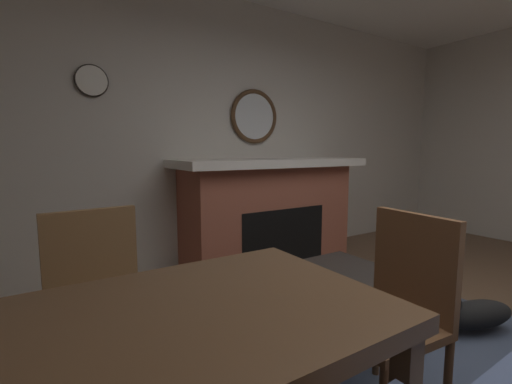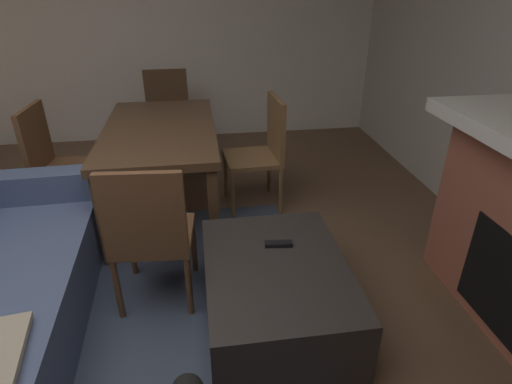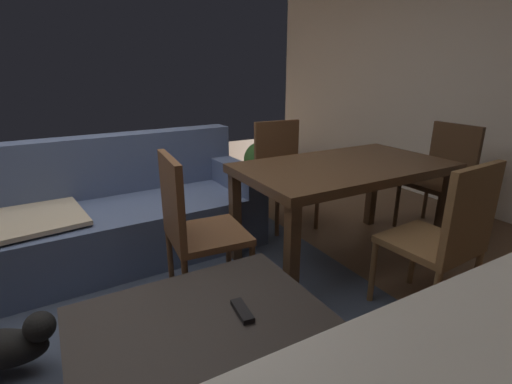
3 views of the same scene
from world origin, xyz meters
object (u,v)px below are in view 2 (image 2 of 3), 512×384
Objects in this scene: dining_chair_west at (150,231)px; dining_chair_south at (263,147)px; ottoman_coffee_table at (276,292)px; dining_chair_east at (168,111)px; dining_table at (160,137)px; tv_remote at (279,244)px; dining_chair_north at (55,158)px.

dining_chair_west is 1.00× the size of dining_chair_south.
dining_chair_east is at bearing 14.90° from ottoman_coffee_table.
ottoman_coffee_table is 0.78m from dining_chair_west.
dining_table is 1.62× the size of dining_chair_east.
tv_remote is at bearing -14.90° from ottoman_coffee_table.
ottoman_coffee_table is 1.42m from dining_chair_south.
dining_table is at bearing 90.42° from dining_chair_south.
dining_chair_west and dining_chair_south have the same top height.
dining_chair_west is at bearing -144.95° from dining_chair_north.
tv_remote is 2.45m from dining_chair_east.
dining_chair_south is at bearing -89.58° from dining_table.
tv_remote is at bearing 175.10° from dining_chair_south.
dining_chair_south is (1.37, -0.15, 0.33)m from ottoman_coffee_table.
dining_table is at bearing -179.96° from dining_chair_east.
tv_remote is 0.17× the size of dining_chair_east.
dining_chair_north reaches higher than tv_remote.
tv_remote is 1.41m from dining_table.
dining_table is at bearing -90.49° from dining_chair_north.
ottoman_coffee_table is at bearing 170.91° from tv_remote.
dining_chair_east is at bearing -0.17° from dining_chair_west.
dining_chair_east is at bearing 0.04° from dining_table.
dining_table is (1.19, 0.71, 0.26)m from tv_remote.
dining_chair_east is at bearing 35.62° from dining_chair_south.
dining_chair_east reaches higher than dining_table.
dining_chair_south is at bearing -6.19° from ottoman_coffee_table.
dining_table is at bearing 26.06° from ottoman_coffee_table.
tv_remote is at bearing -128.11° from dining_chair_north.
tv_remote is 0.73m from dining_chair_west.
dining_chair_south reaches higher than tv_remote.
dining_chair_west is (-1.14, 0.01, -0.13)m from dining_table.
dining_chair_east reaches higher than ottoman_coffee_table.
dining_chair_west is (0.05, 0.72, 0.13)m from tv_remote.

